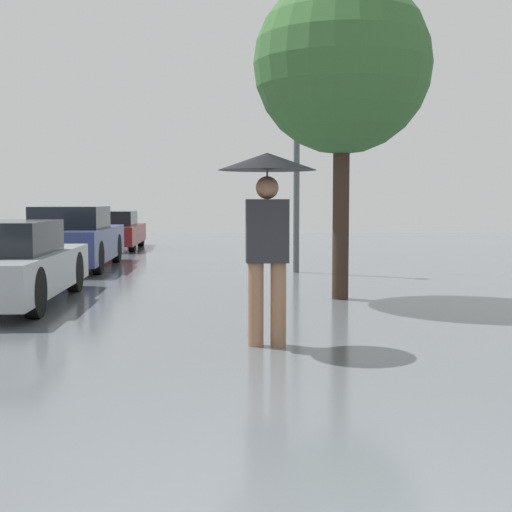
{
  "coord_description": "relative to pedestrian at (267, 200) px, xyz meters",
  "views": [
    {
      "loc": [
        -0.19,
        -2.52,
        1.49
      ],
      "look_at": [
        0.25,
        4.69,
        0.93
      ],
      "focal_mm": 50.0,
      "sensor_mm": 36.0,
      "label": 1
    }
  ],
  "objects": [
    {
      "name": "parked_car_second",
      "position": [
        -3.57,
        3.15,
        -0.93
      ],
      "size": [
        1.7,
        4.26,
        1.2
      ],
      "color": "#9EA3A8",
      "rests_on": "ground_plane"
    },
    {
      "name": "parked_car_third",
      "position": [
        -3.63,
        8.68,
        -0.86
      ],
      "size": [
        1.67,
        4.53,
        1.36
      ],
      "color": "navy",
      "rests_on": "ground_plane"
    },
    {
      "name": "tree",
      "position": [
        1.38,
        3.42,
        1.98
      ],
      "size": [
        2.64,
        2.64,
        4.82
      ],
      "color": "#38281E",
      "rests_on": "ground_plane"
    },
    {
      "name": "pedestrian",
      "position": [
        0.0,
        0.0,
        0.0
      ],
      "size": [
        1.0,
        1.0,
        1.97
      ],
      "color": "#9E7051",
      "rests_on": "ground_plane"
    },
    {
      "name": "parked_car_farthest",
      "position": [
        -3.74,
        14.89,
        -0.94
      ],
      "size": [
        1.87,
        4.14,
        1.17
      ],
      "color": "maroon",
      "rests_on": "ground_plane"
    },
    {
      "name": "street_lamp",
      "position": [
        1.18,
        7.46,
        1.25
      ],
      "size": [
        0.27,
        0.27,
        4.68
      ],
      "color": "#515456",
      "rests_on": "ground_plane"
    }
  ]
}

